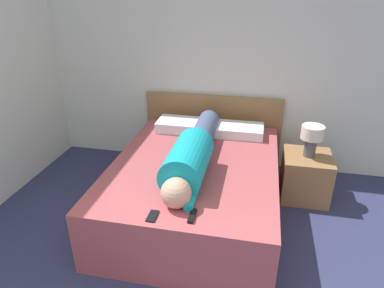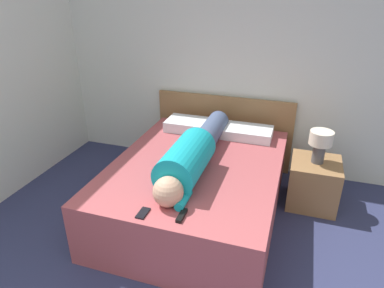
% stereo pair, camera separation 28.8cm
% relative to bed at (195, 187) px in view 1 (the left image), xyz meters
% --- Properties ---
extents(wall_back, '(5.16, 0.06, 2.60)m').
position_rel_bed_xyz_m(wall_back, '(0.04, 1.12, 1.03)').
color(wall_back, silver).
rests_on(wall_back, ground_plane).
extents(bed, '(1.48, 1.93, 0.54)m').
position_rel_bed_xyz_m(bed, '(0.00, 0.00, 0.00)').
color(bed, '#A84C51').
rests_on(bed, ground_plane).
extents(headboard, '(1.60, 0.04, 0.86)m').
position_rel_bed_xyz_m(headboard, '(-0.00, 1.05, 0.16)').
color(headboard, olive).
rests_on(headboard, ground_plane).
extents(nightstand, '(0.47, 0.48, 0.47)m').
position_rel_bed_xyz_m(nightstand, '(1.05, 0.50, -0.04)').
color(nightstand, olive).
rests_on(nightstand, ground_plane).
extents(table_lamp, '(0.22, 0.22, 0.32)m').
position_rel_bed_xyz_m(table_lamp, '(1.05, 0.50, 0.40)').
color(table_lamp, '#4C4C51').
rests_on(table_lamp, nightstand).
extents(person_lying, '(0.33, 1.62, 0.33)m').
position_rel_bed_xyz_m(person_lying, '(-0.00, -0.12, 0.41)').
color(person_lying, tan).
rests_on(person_lying, bed).
extents(pillow_near_headboard, '(0.54, 0.33, 0.11)m').
position_rel_bed_xyz_m(pillow_near_headboard, '(-0.29, 0.71, 0.33)').
color(pillow_near_headboard, white).
rests_on(pillow_near_headboard, bed).
extents(pillow_second, '(0.52, 0.33, 0.10)m').
position_rel_bed_xyz_m(pillow_second, '(0.33, 0.71, 0.32)').
color(pillow_second, white).
rests_on(pillow_second, bed).
extents(tv_remote, '(0.04, 0.15, 0.02)m').
position_rel_bed_xyz_m(tv_remote, '(0.14, -0.80, 0.28)').
color(tv_remote, black).
rests_on(tv_remote, bed).
extents(cell_phone, '(0.06, 0.13, 0.01)m').
position_rel_bed_xyz_m(cell_phone, '(-0.13, -0.85, 0.28)').
color(cell_phone, black).
rests_on(cell_phone, bed).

